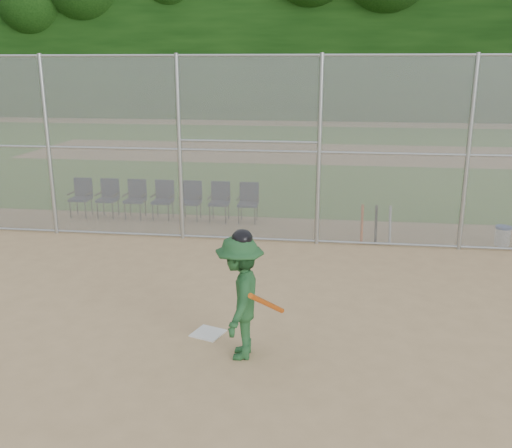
# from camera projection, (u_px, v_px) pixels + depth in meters

# --- Properties ---
(ground) EXTENTS (100.00, 100.00, 0.00)m
(ground) POSITION_uv_depth(u_px,v_px,m) (232.00, 350.00, 7.81)
(ground) COLOR tan
(ground) RESTS_ON ground
(grass_strip) EXTENTS (100.00, 100.00, 0.00)m
(grass_strip) POSITION_uv_depth(u_px,v_px,m) (303.00, 153.00, 24.98)
(grass_strip) COLOR #34631D
(grass_strip) RESTS_ON ground
(dirt_patch_far) EXTENTS (24.00, 24.00, 0.00)m
(dirt_patch_far) POSITION_uv_depth(u_px,v_px,m) (303.00, 153.00, 24.98)
(dirt_patch_far) COLOR tan
(dirt_patch_far) RESTS_ON ground
(backstop_fence) EXTENTS (16.09, 0.09, 4.00)m
(backstop_fence) POSITION_uv_depth(u_px,v_px,m) (272.00, 148.00, 12.02)
(backstop_fence) COLOR gray
(backstop_fence) RESTS_ON ground
(treeline) EXTENTS (81.00, 60.00, 11.00)m
(treeline) POSITION_uv_depth(u_px,v_px,m) (308.00, 24.00, 25.40)
(treeline) COLOR black
(treeline) RESTS_ON ground
(home_plate) EXTENTS (0.52, 0.52, 0.02)m
(home_plate) POSITION_uv_depth(u_px,v_px,m) (208.00, 333.00, 8.28)
(home_plate) COLOR silver
(home_plate) RESTS_ON ground
(batter_at_plate) EXTENTS (0.92, 1.30, 1.77)m
(batter_at_plate) POSITION_uv_depth(u_px,v_px,m) (240.00, 296.00, 7.44)
(batter_at_plate) COLOR #1E4D26
(batter_at_plate) RESTS_ON ground
(water_cooler) EXTENTS (0.33, 0.33, 0.42)m
(water_cooler) POSITION_uv_depth(u_px,v_px,m) (503.00, 236.00, 12.28)
(water_cooler) COLOR white
(water_cooler) RESTS_ON ground
(spare_bats) EXTENTS (0.66, 0.33, 0.84)m
(spare_bats) POSITION_uv_depth(u_px,v_px,m) (376.00, 225.00, 12.37)
(spare_bats) COLOR #D84C14
(spare_bats) RESTS_ON ground
(chair_0) EXTENTS (0.54, 0.52, 0.96)m
(chair_0) POSITION_uv_depth(u_px,v_px,m) (80.00, 198.00, 14.55)
(chair_0) COLOR #0E1933
(chair_0) RESTS_ON ground
(chair_1) EXTENTS (0.54, 0.52, 0.96)m
(chair_1) POSITION_uv_depth(u_px,v_px,m) (107.00, 199.00, 14.45)
(chair_1) COLOR #0E1933
(chair_1) RESTS_ON ground
(chair_2) EXTENTS (0.54, 0.52, 0.96)m
(chair_2) POSITION_uv_depth(u_px,v_px,m) (135.00, 200.00, 14.36)
(chair_2) COLOR #0E1933
(chair_2) RESTS_ON ground
(chair_3) EXTENTS (0.54, 0.52, 0.96)m
(chair_3) POSITION_uv_depth(u_px,v_px,m) (163.00, 201.00, 14.27)
(chair_3) COLOR #0E1933
(chair_3) RESTS_ON ground
(chair_4) EXTENTS (0.54, 0.52, 0.96)m
(chair_4) POSITION_uv_depth(u_px,v_px,m) (191.00, 201.00, 14.18)
(chair_4) COLOR #0E1933
(chair_4) RESTS_ON ground
(chair_5) EXTENTS (0.54, 0.52, 0.96)m
(chair_5) POSITION_uv_depth(u_px,v_px,m) (219.00, 202.00, 14.09)
(chair_5) COLOR #0E1933
(chair_5) RESTS_ON ground
(chair_6) EXTENTS (0.54, 0.52, 0.96)m
(chair_6) POSITION_uv_depth(u_px,v_px,m) (248.00, 203.00, 14.00)
(chair_6) COLOR #0E1933
(chair_6) RESTS_ON ground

